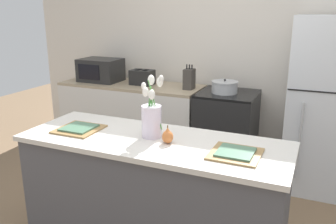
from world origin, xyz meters
The scene contains 13 objects.
back_wall centered at (0.00, 2.00, 1.35)m, with size 5.20×0.08×2.70m.
kitchen_island centered at (0.00, 0.00, 0.45)m, with size 1.80×0.66×0.90m.
back_counter centered at (-1.06, 1.60, 0.44)m, with size 1.68×0.60×0.88m.
stove_range centered at (0.10, 1.60, 0.44)m, with size 0.60×0.61×0.88m.
refrigerator centered at (1.05, 1.60, 0.84)m, with size 0.68×0.67×1.68m.
flower_vase centered at (-0.03, 0.04, 1.04)m, with size 0.16×0.17×0.43m.
pear_figurine centered at (0.12, -0.03, 0.95)m, with size 0.07×0.07×0.12m.
plate_setting_left centered at (-0.56, -0.05, 0.91)m, with size 0.30×0.30×0.02m.
plate_setting_right centered at (0.56, -0.05, 0.91)m, with size 0.30×0.30×0.02m.
toaster centered at (-0.92, 1.61, 0.97)m, with size 0.28×0.18×0.17m.
cooking_pot centered at (0.07, 1.58, 0.95)m, with size 0.28×0.28×0.15m.
microwave centered at (-1.48, 1.60, 1.02)m, with size 0.48×0.37×0.27m.
knife_block centered at (-0.34, 1.60, 1.00)m, with size 0.10×0.14×0.27m.
Camera 1 is at (0.97, -1.99, 1.73)m, focal length 38.00 mm.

